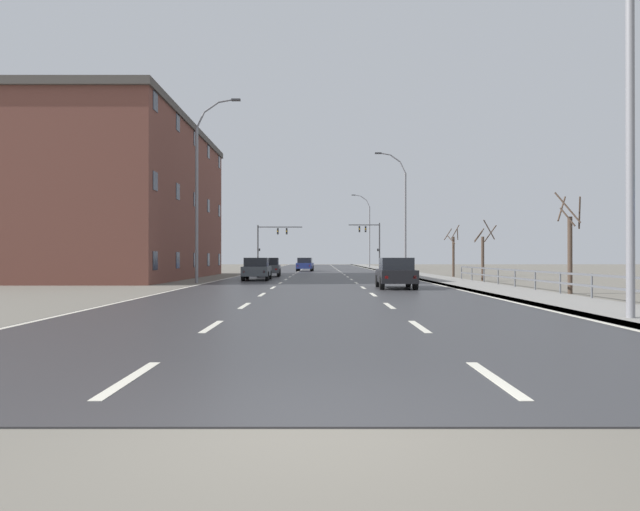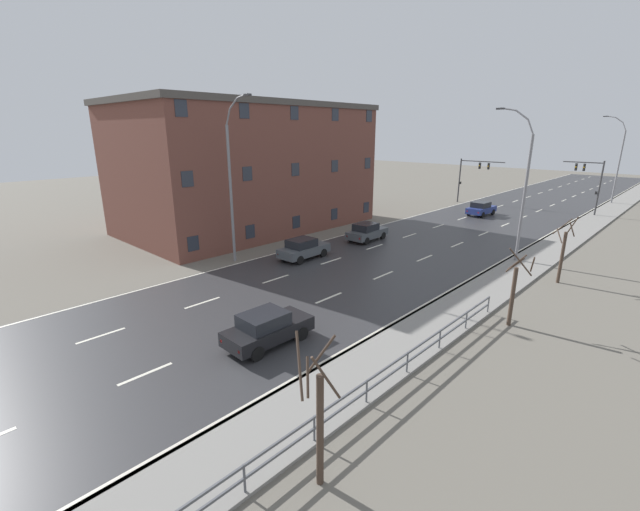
# 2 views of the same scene
# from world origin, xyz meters

# --- Properties ---
(ground_plane) EXTENTS (160.00, 160.00, 0.12)m
(ground_plane) POSITION_xyz_m (0.00, 48.00, -0.06)
(ground_plane) COLOR #666056
(road_asphalt_strip) EXTENTS (14.00, 120.00, 0.03)m
(road_asphalt_strip) POSITION_xyz_m (0.00, 60.00, 0.01)
(road_asphalt_strip) COLOR #303033
(road_asphalt_strip) RESTS_ON ground
(sidewalk_right) EXTENTS (3.00, 120.00, 0.12)m
(sidewalk_right) POSITION_xyz_m (8.43, 60.00, 0.06)
(sidewalk_right) COLOR gray
(sidewalk_right) RESTS_ON ground
(guardrail) EXTENTS (0.07, 28.89, 1.00)m
(guardrail) POSITION_xyz_m (9.85, 18.75, 0.71)
(guardrail) COLOR #515459
(guardrail) RESTS_ON ground
(street_lamp_midground) EXTENTS (2.77, 0.24, 10.87)m
(street_lamp_midground) POSITION_xyz_m (7.41, 43.71, 5.29)
(street_lamp_midground) COLOR slate
(street_lamp_midground) RESTS_ON ground
(street_lamp_distant) EXTENTS (2.81, 0.24, 11.18)m
(street_lamp_distant) POSITION_xyz_m (7.42, 79.10, 5.44)
(street_lamp_distant) COLOR slate
(street_lamp_distant) RESTS_ON ground
(street_lamp_left_bank) EXTENTS (2.83, 0.24, 11.54)m
(street_lamp_left_bank) POSITION_xyz_m (-7.42, 29.55, 5.62)
(street_lamp_left_bank) COLOR slate
(street_lamp_left_bank) RESTS_ON ground
(traffic_signal_right) EXTENTS (4.13, 0.36, 6.13)m
(traffic_signal_right) POSITION_xyz_m (6.94, 67.71, 4.15)
(traffic_signal_right) COLOR #38383A
(traffic_signal_right) RESTS_ON ground
(traffic_signal_left) EXTENTS (5.80, 0.36, 5.77)m
(traffic_signal_left) POSITION_xyz_m (-6.41, 66.30, 4.03)
(traffic_signal_left) COLOR #38383A
(traffic_signal_left) RESTS_ON ground
(car_near_right) EXTENTS (1.90, 4.13, 1.57)m
(car_near_right) POSITION_xyz_m (-4.29, 33.43, 0.80)
(car_near_right) COLOR #474C51
(car_near_right) RESTS_ON ground
(car_distant) EXTENTS (2.00, 4.19, 1.57)m
(car_distant) POSITION_xyz_m (-1.64, 59.17, 0.80)
(car_distant) COLOR navy
(car_distant) RESTS_ON ground
(car_mid_centre) EXTENTS (1.97, 4.17, 1.57)m
(car_mid_centre) POSITION_xyz_m (-4.14, 41.06, 0.80)
(car_mid_centre) COLOR #474C51
(car_mid_centre) RESTS_ON ground
(car_near_left) EXTENTS (1.91, 4.14, 1.57)m
(car_near_left) POSITION_xyz_m (3.95, 23.11, 0.80)
(car_near_left) COLOR black
(car_near_left) RESTS_ON ground
(brick_building) EXTENTS (13.65, 23.51, 11.81)m
(brick_building) POSITION_xyz_m (-16.25, 37.69, 5.91)
(brick_building) COLOR brown
(brick_building) RESTS_ON ground
(bare_tree_near) EXTENTS (1.27, 1.33, 4.43)m
(bare_tree_near) POSITION_xyz_m (10.98, 19.08, 2.00)
(bare_tree_near) COLOR #423328
(bare_tree_near) RESTS_ON ground
(bare_tree_mid) EXTENTS (1.40, 1.74, 4.12)m
(bare_tree_mid) POSITION_xyz_m (11.19, 32.61, 1.82)
(bare_tree_mid) COLOR #423328
(bare_tree_mid) RESTS_ON ground
(bare_tree_far) EXTENTS (1.31, 1.45, 4.32)m
(bare_tree_far) POSITION_xyz_m (11.16, 40.97, 1.94)
(bare_tree_far) COLOR #423328
(bare_tree_far) RESTS_ON ground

